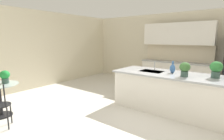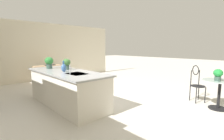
% 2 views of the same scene
% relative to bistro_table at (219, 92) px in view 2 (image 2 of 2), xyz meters
% --- Properties ---
extents(ground_plane, '(40.00, 40.00, 0.00)m').
position_rel_bistro_table_xyz_m(ground_plane, '(2.64, 1.79, -0.45)').
color(ground_plane, beige).
extents(wall_right, '(0.12, 7.80, 2.70)m').
position_rel_bistro_table_xyz_m(wall_right, '(6.90, 1.79, 0.90)').
color(wall_right, beige).
rests_on(wall_right, ground).
extents(kitchen_island, '(2.80, 1.06, 0.92)m').
position_rel_bistro_table_xyz_m(kitchen_island, '(2.94, 2.64, 0.02)').
color(kitchen_island, white).
rests_on(kitchen_island, ground).
extents(bistro_table, '(0.80, 0.80, 0.74)m').
position_rel_bistro_table_xyz_m(bistro_table, '(0.00, 0.00, 0.00)').
color(bistro_table, black).
rests_on(bistro_table, ground).
extents(chair_by_island, '(0.53, 0.53, 1.04)m').
position_rel_bistro_table_xyz_m(chair_by_island, '(0.63, -0.24, 0.13)').
color(chair_by_island, black).
rests_on(chair_by_island, ground).
extents(sink_faucet, '(0.02, 0.02, 0.22)m').
position_rel_bistro_table_xyz_m(sink_faucet, '(2.39, 2.82, 0.58)').
color(sink_faucet, '#B2B5BA').
rests_on(sink_faucet, kitchen_island).
extents(writing_desk, '(0.60, 1.20, 0.74)m').
position_rel_bistro_table_xyz_m(writing_desk, '(6.29, 1.78, 0.06)').
color(writing_desk, tan).
rests_on(writing_desk, ground).
extents(keyboard, '(0.16, 0.44, 0.03)m').
position_rel_bistro_table_xyz_m(keyboard, '(6.31, 1.68, 0.31)').
color(keyboard, black).
rests_on(keyboard, writing_desk).
extents(potted_plant_on_table, '(0.21, 0.21, 0.29)m').
position_rel_bistro_table_xyz_m(potted_plant_on_table, '(0.03, 0.14, 0.46)').
color(potted_plant_on_table, '#385147').
rests_on(potted_plant_on_table, bistro_table).
extents(potted_plant_counter_far, '(0.25, 0.25, 0.35)m').
position_rel_bistro_table_xyz_m(potted_plant_counter_far, '(3.79, 2.74, 0.67)').
color(potted_plant_counter_far, '#385147').
rests_on(potted_plant_counter_far, kitchen_island).
extents(potted_plant_counter_near, '(0.22, 0.22, 0.31)m').
position_rel_bistro_table_xyz_m(potted_plant_counter_near, '(3.24, 2.46, 0.65)').
color(potted_plant_counter_near, '#385147').
rests_on(potted_plant_counter_near, kitchen_island).
extents(vase_on_counter, '(0.13, 0.13, 0.29)m').
position_rel_bistro_table_xyz_m(vase_on_counter, '(2.89, 2.73, 0.58)').
color(vase_on_counter, '#386099').
rests_on(vase_on_counter, kitchen_island).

